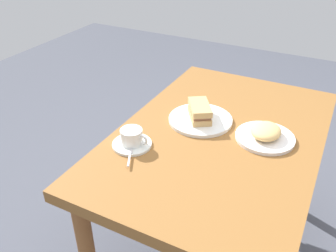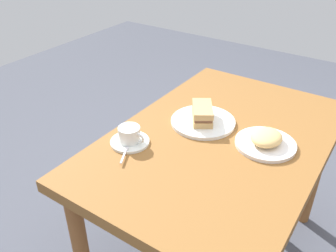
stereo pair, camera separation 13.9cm
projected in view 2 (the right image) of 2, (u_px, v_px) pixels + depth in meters
name	position (u px, v px, depth m)	size (l,w,h in m)	color
dining_table	(219.00, 156.00, 1.43)	(1.14, 0.75, 0.70)	brown
sandwich_plate	(203.00, 122.00, 1.46)	(0.26, 0.26, 0.01)	white
sandwich_front	(202.00, 113.00, 1.44)	(0.16, 0.14, 0.06)	tan
coffee_saucer	(130.00, 142.00, 1.34)	(0.15, 0.15, 0.01)	white
coffee_cup	(130.00, 134.00, 1.32)	(0.08, 0.11, 0.06)	white
spoon	(125.00, 152.00, 1.27)	(0.09, 0.06, 0.01)	silver
side_plate	(265.00, 144.00, 1.33)	(0.22, 0.22, 0.01)	white
side_food_pile	(266.00, 137.00, 1.31)	(0.13, 0.11, 0.04)	#E8BA6F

